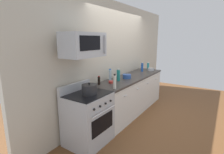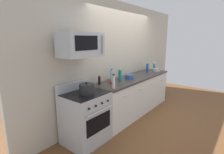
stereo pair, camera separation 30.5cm
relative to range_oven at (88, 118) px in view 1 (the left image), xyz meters
name	(u,v)px [view 1 (the left image)]	position (x,y,z in m)	size (l,w,h in m)	color
ground_plane	(131,111)	(1.68, 0.00, -0.47)	(6.85, 6.85, 0.00)	brown
back_wall	(118,58)	(1.68, 0.41, 0.88)	(5.71, 0.10, 2.70)	beige
counter_unit	(131,94)	(1.68, 0.00, -0.01)	(2.62, 0.66, 0.92)	silver
range_oven	(88,118)	(0.00, 0.00, 0.00)	(0.76, 0.69, 1.07)	#B7BABF
microwave	(84,45)	(0.00, 0.04, 1.28)	(0.74, 0.44, 0.40)	#B7BABF
bottle_sparkling_teal	(118,75)	(1.10, 0.04, 0.58)	(0.07, 0.07, 0.28)	#197F7A
bottle_water_clear	(110,75)	(1.02, 0.20, 0.58)	(0.06, 0.06, 0.27)	silver
bottle_soda_blue	(142,67)	(2.47, 0.06, 0.58)	(0.07, 0.07, 0.27)	#1E4CA5
bottle_vinegar_white	(115,82)	(0.53, -0.22, 0.58)	(0.06, 0.06, 0.28)	silver
bottle_dish_soap	(148,66)	(2.86, 0.04, 0.56)	(0.07, 0.07, 0.22)	teal
bottle_soy_sauce_dark	(99,81)	(0.60, 0.20, 0.54)	(0.05, 0.05, 0.18)	black
bowl_red_small	(111,82)	(0.86, 0.07, 0.47)	(0.12, 0.12, 0.04)	#B72D28
bowl_blue_mixing	(127,76)	(1.42, 0.00, 0.50)	(0.20, 0.20, 0.10)	#2D519E
bowl_steel_prep	(151,69)	(2.72, -0.11, 0.49)	(0.20, 0.20, 0.08)	#B2B5BA
stockpot	(89,89)	(0.00, -0.05, 0.54)	(0.26, 0.26, 0.21)	#262628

